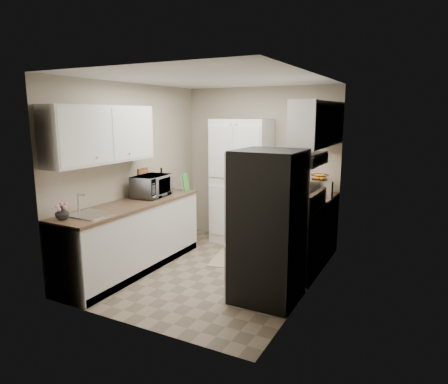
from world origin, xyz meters
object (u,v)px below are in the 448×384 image
object	(u,v)px
microwave	(152,186)
toaster_oven	(319,188)
pantry_cabinet	(241,182)
refrigerator	(268,226)
wine_bottle	(162,181)
electric_range	(293,239)

from	to	relation	value
microwave	toaster_oven	world-z (taller)	microwave
microwave	toaster_oven	bearing A→B (deg)	-67.08
pantry_cabinet	toaster_oven	xyz separation A→B (m)	(1.29, -0.14, 0.04)
refrigerator	wine_bottle	world-z (taller)	refrigerator
wine_bottle	toaster_oven	world-z (taller)	wine_bottle
refrigerator	toaster_oven	xyz separation A→B (m)	(0.15, 1.58, 0.19)
microwave	wine_bottle	world-z (taller)	wine_bottle
refrigerator	pantry_cabinet	bearing A→B (deg)	123.46
electric_range	wine_bottle	bearing A→B (deg)	179.56
refrigerator	wine_bottle	size ratio (longest dim) A/B	5.13
refrigerator	toaster_oven	bearing A→B (deg)	84.58
pantry_cabinet	electric_range	world-z (taller)	pantry_cabinet
refrigerator	microwave	xyz separation A→B (m)	(-1.94, 0.44, 0.22)
pantry_cabinet	electric_range	xyz separation A→B (m)	(1.17, -0.93, -0.52)
electric_range	toaster_oven	bearing A→B (deg)	81.59
refrigerator	microwave	size ratio (longest dim) A/B	3.08
pantry_cabinet	microwave	distance (m)	1.52
electric_range	toaster_oven	world-z (taller)	toaster_oven
microwave	pantry_cabinet	bearing A→B (deg)	-37.64
pantry_cabinet	refrigerator	bearing A→B (deg)	-56.54
pantry_cabinet	refrigerator	xyz separation A→B (m)	(1.14, -1.73, -0.15)
electric_range	wine_bottle	xyz separation A→B (m)	(-2.08, 0.02, 0.61)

